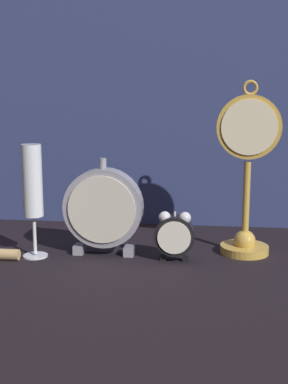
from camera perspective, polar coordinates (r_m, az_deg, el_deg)
ground_plane at (r=1.02m, az=-0.55°, el=-7.98°), size 4.00×4.00×0.00m
fabric_backdrop_drape at (r=1.29m, az=1.34°, el=11.86°), size 1.52×0.01×0.70m
pocket_watch_on_stand at (r=1.08m, az=10.93°, el=1.38°), size 0.13×0.10×0.35m
alarm_clock_twin_bell at (r=1.04m, az=3.28°, el=-4.48°), size 0.08×0.03×0.10m
mantel_clock_silver at (r=1.07m, az=-4.36°, el=-1.77°), size 0.16×0.04×0.20m
champagne_flute at (r=1.07m, az=-11.79°, el=0.37°), size 0.05×0.05×0.23m
wine_cork at (r=1.09m, az=-14.25°, el=-6.48°), size 0.04×0.02×0.02m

